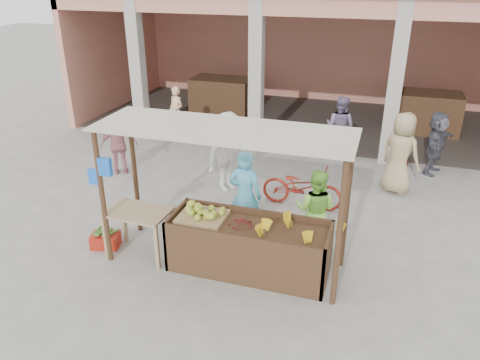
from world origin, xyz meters
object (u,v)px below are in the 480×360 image
(fruit_stall, at_px, (249,249))
(vendor_blue, at_px, (245,193))
(vendor_green, at_px, (315,208))
(motorcycle, at_px, (302,186))
(side_table, at_px, (138,218))
(red_crate, at_px, (106,240))

(fruit_stall, height_order, vendor_blue, vendor_blue)
(fruit_stall, height_order, vendor_green, vendor_green)
(motorcycle, bearing_deg, fruit_stall, 173.01)
(side_table, height_order, motorcycle, motorcycle)
(fruit_stall, bearing_deg, vendor_green, 47.74)
(side_table, distance_m, motorcycle, 3.53)
(vendor_blue, distance_m, motorcycle, 1.77)
(vendor_blue, relative_size, vendor_green, 1.15)
(red_crate, height_order, vendor_blue, vendor_blue)
(vendor_blue, bearing_deg, red_crate, 29.66)
(fruit_stall, relative_size, side_table, 2.38)
(vendor_green, bearing_deg, fruit_stall, 53.99)
(vendor_green, relative_size, motorcycle, 0.90)
(side_table, bearing_deg, motorcycle, 51.34)
(red_crate, relative_size, motorcycle, 0.27)
(vendor_blue, height_order, vendor_green, vendor_blue)
(fruit_stall, bearing_deg, vendor_blue, 110.59)
(motorcycle, bearing_deg, vendor_blue, 155.60)
(vendor_green, bearing_deg, vendor_blue, 7.66)
(side_table, distance_m, vendor_green, 3.05)
(fruit_stall, xyz_separation_m, vendor_blue, (-0.36, 0.97, 0.51))
(red_crate, bearing_deg, vendor_green, 2.55)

